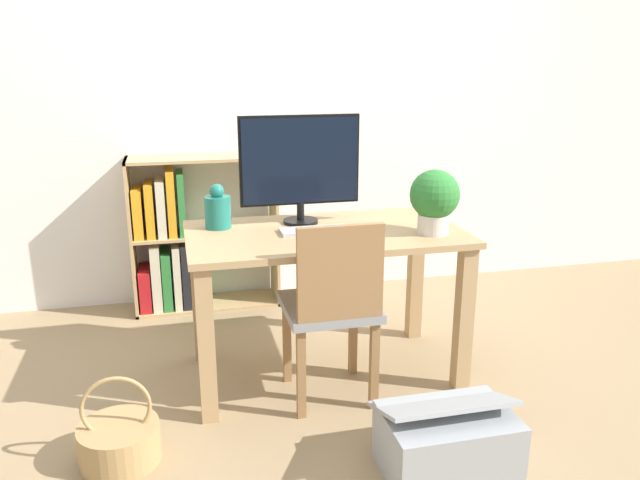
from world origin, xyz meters
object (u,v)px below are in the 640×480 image
(basket, at_px, (119,440))
(storage_box, at_px, (447,440))
(potted_plant, at_px, (434,199))
(monitor, at_px, (300,163))
(keyboard, at_px, (314,230))
(bookshelf, at_px, (179,243))
(vase, at_px, (218,210))
(chair, at_px, (333,304))

(basket, relative_size, storage_box, 0.73)
(basket, bearing_deg, potted_plant, 13.81)
(monitor, relative_size, keyboard, 1.83)
(keyboard, relative_size, potted_plant, 1.07)
(bookshelf, xyz_separation_m, basket, (-0.28, -1.51, -0.33))
(vase, xyz_separation_m, basket, (-0.46, -0.67, -0.72))
(vase, xyz_separation_m, storage_box, (0.73, -1.02, -0.68))
(monitor, xyz_separation_m, bookshelf, (-0.58, 0.84, -0.60))
(potted_plant, relative_size, basket, 0.82)
(vase, bearing_deg, bookshelf, 102.25)
(keyboard, bearing_deg, basket, -150.95)
(vase, distance_m, basket, 1.09)
(potted_plant, xyz_separation_m, chair, (-0.50, -0.11, -0.42))
(monitor, height_order, bookshelf, monitor)
(monitor, xyz_separation_m, storage_box, (0.34, -1.02, -0.88))
(keyboard, xyz_separation_m, chair, (0.02, -0.26, -0.26))
(vase, bearing_deg, chair, -44.77)
(vase, relative_size, storage_box, 0.43)
(monitor, distance_m, potted_plant, 0.65)
(bookshelf, bearing_deg, monitor, -55.59)
(monitor, xyz_separation_m, basket, (-0.85, -0.67, -0.92))
(keyboard, relative_size, vase, 1.50)
(monitor, height_order, vase, monitor)
(keyboard, height_order, vase, vase)
(monitor, xyz_separation_m, chair, (0.05, -0.44, -0.54))
(vase, distance_m, storage_box, 1.42)
(keyboard, distance_m, storage_box, 1.08)
(keyboard, distance_m, vase, 0.46)
(storage_box, bearing_deg, vase, 125.61)
(keyboard, relative_size, bookshelf, 0.34)
(bookshelf, height_order, storage_box, bookshelf)
(keyboard, bearing_deg, potted_plant, -15.65)
(vase, bearing_deg, monitor, -0.27)
(keyboard, xyz_separation_m, bookshelf, (-0.60, 1.02, -0.32))
(potted_plant, xyz_separation_m, bookshelf, (-1.12, 1.16, -0.47))
(vase, bearing_deg, keyboard, -23.24)
(bookshelf, distance_m, basket, 1.57)
(basket, bearing_deg, storage_box, -16.34)
(storage_box, bearing_deg, potted_plant, 73.10)
(chair, height_order, storage_box, chair)
(bookshelf, relative_size, storage_box, 1.91)
(bookshelf, relative_size, basket, 2.61)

